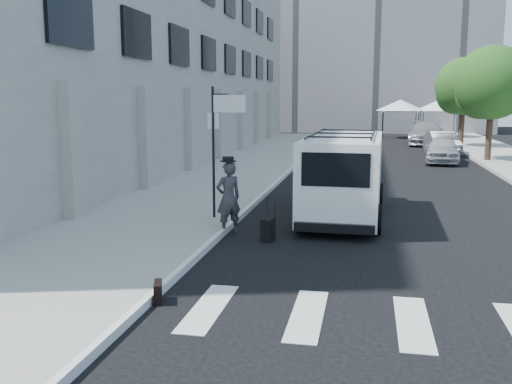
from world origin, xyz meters
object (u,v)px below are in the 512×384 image
at_px(briefcase, 158,292).
at_px(parked_car_c, 426,133).
at_px(businessman, 228,198).
at_px(parked_car_a, 442,150).
at_px(suitcase, 268,230).
at_px(parked_car_b, 442,143).
at_px(cargo_van, 344,175).

relative_size(briefcase, parked_car_c, 0.08).
relative_size(businessman, briefcase, 4.12).
xyz_separation_m(businessman, parked_car_c, (7.44, 29.28, -0.07)).
xyz_separation_m(briefcase, parked_car_a, (7.13, 22.24, 0.53)).
bearing_deg(businessman, parked_car_c, -143.91).
bearing_deg(suitcase, briefcase, -90.06).
height_order(parked_car_a, parked_car_b, parked_car_a).
bearing_deg(parked_car_a, suitcase, -103.35).
xyz_separation_m(briefcase, parked_car_c, (7.44, 34.18, 0.67)).
relative_size(cargo_van, parked_car_a, 1.50).
distance_m(cargo_van, parked_car_c, 26.99).
relative_size(businessman, parked_car_b, 0.43).
bearing_deg(suitcase, parked_car_b, 87.45).
height_order(parked_car_b, parked_car_c, parked_car_c).
distance_m(cargo_van, parked_car_b, 19.60).
xyz_separation_m(briefcase, suitcase, (1.09, 4.38, 0.11)).
height_order(suitcase, parked_car_b, parked_car_b).
bearing_deg(parked_car_c, suitcase, -95.64).
bearing_deg(parked_car_b, cargo_van, -109.96).
distance_m(cargo_van, parked_car_a, 15.29).
distance_m(suitcase, parked_car_c, 30.48).
bearing_deg(briefcase, businessman, 71.70).
relative_size(briefcase, parked_car_a, 0.11).
bearing_deg(businessman, parked_car_a, -152.01).
relative_size(cargo_van, parked_car_b, 1.46).
xyz_separation_m(suitcase, parked_car_b, (6.55, 22.20, 0.42)).
bearing_deg(suitcase, cargo_van, 77.28).
relative_size(briefcase, suitcase, 0.42).
bearing_deg(parked_car_c, cargo_van, -93.71).
xyz_separation_m(businessman, parked_car_b, (7.64, 21.68, -0.21)).
bearing_deg(parked_car_a, parked_car_c, 93.87).
height_order(suitcase, parked_car_a, parked_car_a).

